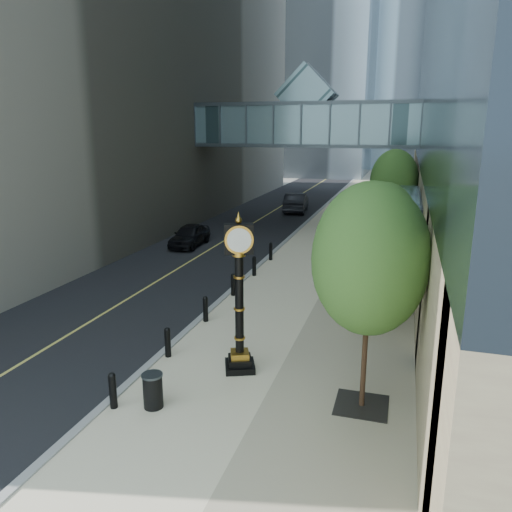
# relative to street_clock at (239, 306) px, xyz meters

# --- Properties ---
(ground) EXTENTS (320.00, 320.00, 0.00)m
(ground) POSITION_rel_street_clock_xyz_m (0.18, -4.03, -2.12)
(ground) COLOR gray
(ground) RESTS_ON ground
(road) EXTENTS (8.00, 180.00, 0.02)m
(road) POSITION_rel_street_clock_xyz_m (-6.82, 35.97, -2.11)
(road) COLOR black
(road) RESTS_ON ground
(sidewalk) EXTENTS (8.00, 180.00, 0.06)m
(sidewalk) POSITION_rel_street_clock_xyz_m (1.18, 35.97, -2.09)
(sidewalk) COLOR beige
(sidewalk) RESTS_ON ground
(curb) EXTENTS (0.25, 180.00, 0.07)m
(curb) POSITION_rel_street_clock_xyz_m (-2.82, 35.97, -2.09)
(curb) COLOR gray
(curb) RESTS_ON ground
(distant_tower_c) EXTENTS (22.00, 22.00, 65.00)m
(distant_tower_c) POSITION_rel_street_clock_xyz_m (-5.82, 115.97, 30.38)
(distant_tower_c) COLOR #A5BBCF
(distant_tower_c) RESTS_ON ground
(skywalk) EXTENTS (17.00, 4.20, 5.80)m
(skywalk) POSITION_rel_street_clock_xyz_m (-2.82, 23.97, 5.59)
(skywalk) COLOR slate
(skywalk) RESTS_ON ground
(entrance_canopy) EXTENTS (3.00, 8.00, 4.38)m
(entrance_canopy) POSITION_rel_street_clock_xyz_m (3.66, 9.97, 2.07)
(entrance_canopy) COLOR #383F44
(entrance_canopy) RESTS_ON ground
(bollard_row) EXTENTS (0.20, 16.20, 0.90)m
(bollard_row) POSITION_rel_street_clock_xyz_m (-2.52, 4.97, -1.61)
(bollard_row) COLOR black
(bollard_row) RESTS_ON sidewalk
(street_trees) EXTENTS (2.92, 28.75, 6.00)m
(street_trees) POSITION_rel_street_clock_xyz_m (3.78, 11.42, 1.70)
(street_trees) COLOR black
(street_trees) RESTS_ON sidewalk
(street_clock) EXTENTS (1.16, 1.16, 4.76)m
(street_clock) POSITION_rel_street_clock_xyz_m (0.00, 0.00, 0.00)
(street_clock) COLOR black
(street_clock) RESTS_ON sidewalk
(trash_bin) EXTENTS (0.55, 0.55, 0.90)m
(trash_bin) POSITION_rel_street_clock_xyz_m (-1.52, -2.70, -1.61)
(trash_bin) COLOR black
(trash_bin) RESTS_ON sidewalk
(pedestrian) EXTENTS (0.65, 0.56, 1.51)m
(pedestrian) POSITION_rel_street_clock_xyz_m (3.55, 9.89, -1.31)
(pedestrian) COLOR #A49E96
(pedestrian) RESTS_ON sidewalk
(car_near) EXTENTS (1.76, 4.09, 1.38)m
(car_near) POSITION_rel_street_clock_xyz_m (-8.38, 15.03, -1.42)
(car_near) COLOR black
(car_near) RESTS_ON road
(car_far) EXTENTS (2.32, 5.29, 1.69)m
(car_far) POSITION_rel_street_clock_xyz_m (-4.78, 30.04, -1.26)
(car_far) COLOR black
(car_far) RESTS_ON road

